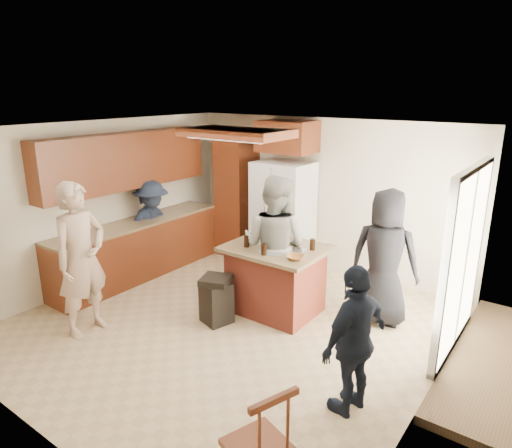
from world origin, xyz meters
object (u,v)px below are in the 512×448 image
Objects in this scene: person_counter at (153,227)px; spindle_chair at (259,448)px; person_behind_left at (274,246)px; person_side_right at (355,340)px; person_behind_right at (385,258)px; kitchen_island at (275,278)px; person_front_left at (81,259)px; refrigerator at (283,216)px; trash_bin at (216,299)px.

spindle_chair is at bearing -117.43° from person_counter.
person_behind_left is 2.12m from person_side_right.
person_side_right is at bearing 137.17° from person_behind_left.
person_counter is (-3.70, -0.57, -0.12)m from person_behind_right.
person_behind_right is at bearing 23.90° from kitchen_island.
person_front_left reaches higher than person_side_right.
person_front_left is 1.07× the size of refrigerator.
person_side_right is at bearing -36.18° from kitchen_island.
kitchen_island is at bearing 121.60° from spindle_chair.
refrigerator reaches higher than kitchen_island.
spindle_chair is (-0.12, -1.33, -0.28)m from person_side_right.
trash_bin is (1.16, 1.12, -0.64)m from person_front_left.
kitchen_island is (1.60, 1.84, -0.48)m from person_front_left.
refrigerator is 1.41× the size of kitchen_island.
person_behind_right is 1.16× the size of person_counter.
spindle_chair is (1.60, -2.55, -0.49)m from person_behind_left.
person_counter is at bearing 147.32° from spindle_chair.
refrigerator is at bearing 120.91° from spindle_chair.
person_front_left is at bearing -135.89° from trash_bin.
spindle_chair reaches higher than trash_bin.
person_counter is 4.77m from spindle_chair.
refrigerator is (0.78, 3.27, -0.06)m from person_front_left.
person_behind_left is 3.05m from spindle_chair.
person_side_right is at bearing 84.83° from spindle_chair.
refrigerator reaches higher than person_side_right.
kitchen_island is (0.01, 0.02, -0.47)m from person_behind_left.
person_behind_right is 1.87m from person_side_right.
person_behind_right reaches higher than trash_bin.
person_front_left is 1.74m from trash_bin.
kitchen_island is at bearing -84.70° from person_counter.
kitchen_island is (2.42, 0.00, -0.29)m from person_counter.
spindle_chair is at bearing 87.16° from person_behind_right.
kitchen_island is at bearing 58.31° from trash_bin.
person_counter is 1.20× the size of kitchen_island.
refrigerator is 4.69m from spindle_chair.
person_behind_right is at bearing 36.71° from trash_bin.
refrigerator is 2.86× the size of trash_bin.
person_front_left is 3.75m from person_behind_right.
person_behind_left is 1.48× the size of kitchen_island.
person_behind_left is 3.00× the size of trash_bin.
person_behind_right is (2.88, 2.40, -0.07)m from person_front_left.
person_counter is (-0.82, 1.84, -0.19)m from person_front_left.
kitchen_island is 0.85m from trash_bin.
person_counter reaches higher than person_side_right.
person_behind_right is 0.99× the size of refrigerator.
person_counter is at bearing 20.39° from person_front_left.
person_behind_left reaches higher than trash_bin.
spindle_chair is at bearing -42.53° from trash_bin.
person_behind_left reaches higher than refrigerator.
person_side_right is 1.48× the size of spindle_chair.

